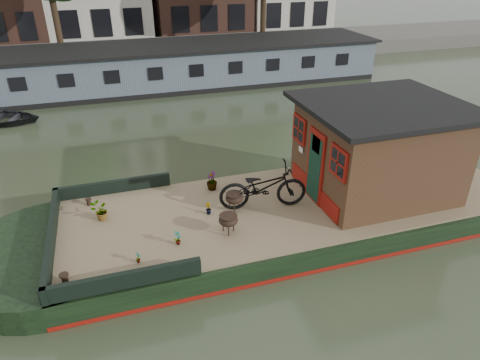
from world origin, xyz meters
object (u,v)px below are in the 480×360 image
object	(u,v)px
potted_plant_a	(178,238)
brazier_rear	(234,202)
cabin	(378,148)
bicycle	(263,187)
brazier_front	(228,224)

from	to	relation	value
potted_plant_a	brazier_rear	xyz separation A→B (m)	(1.60, 1.00, 0.06)
cabin	bicycle	size ratio (longest dim) A/B	1.83
bicycle	brazier_front	xyz separation A→B (m)	(-1.14, -0.82, -0.34)
cabin	brazier_rear	distance (m)	3.99
bicycle	potted_plant_a	xyz separation A→B (m)	(-2.32, -0.93, -0.40)
cabin	bicycle	distance (m)	3.21
cabin	bicycle	bearing A→B (deg)	179.21
bicycle	brazier_front	size ratio (longest dim) A/B	4.67
bicycle	brazier_front	bearing A→B (deg)	134.66
bicycle	potted_plant_a	size ratio (longest dim) A/B	6.31
bicycle	brazier_rear	bearing A→B (deg)	93.03
bicycle	potted_plant_a	distance (m)	2.53
potted_plant_a	brazier_front	bearing A→B (deg)	4.88
potted_plant_a	brazier_front	world-z (taller)	brazier_front
cabin	brazier_front	xyz separation A→B (m)	(-4.28, -0.78, -0.99)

